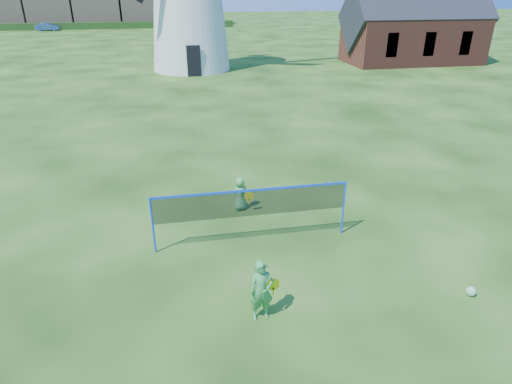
{
  "coord_description": "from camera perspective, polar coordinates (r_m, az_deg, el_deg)",
  "views": [
    {
      "loc": [
        -1.66,
        -9.13,
        6.17
      ],
      "look_at": [
        0.2,
        0.5,
        1.5
      ],
      "focal_mm": 30.55,
      "sensor_mm": 36.0,
      "label": 1
    }
  ],
  "objects": [
    {
      "name": "chapel",
      "position": [
        41.98,
        19.98,
        19.43
      ],
      "size": [
        11.71,
        5.68,
        9.9
      ],
      "color": "brown",
      "rests_on": "ground"
    },
    {
      "name": "ground",
      "position": [
        11.15,
        -0.53,
        -8.16
      ],
      "size": [
        220.0,
        220.0,
        0.0
      ],
      "primitive_type": "plane",
      "color": "black",
      "rests_on": "ground"
    },
    {
      "name": "badminton_net",
      "position": [
        11.07,
        -0.58,
        -1.56
      ],
      "size": [
        5.05,
        0.05,
        1.55
      ],
      "color": "blue",
      "rests_on": "ground"
    },
    {
      "name": "car_right",
      "position": [
        76.05,
        -25.67,
        18.92
      ],
      "size": [
        3.4,
        1.29,
        1.11
      ],
      "primitive_type": "imported",
      "rotation": [
        0.0,
        0.0,
        1.61
      ],
      "color": "navy",
      "rests_on": "ground"
    },
    {
      "name": "terraced_houses",
      "position": [
        83.88,
        -27.63,
        21.35
      ],
      "size": [
        57.85,
        8.4,
        8.3
      ],
      "color": "tan",
      "rests_on": "ground"
    },
    {
      "name": "hedge",
      "position": [
        78.04,
        -27.58,
        18.63
      ],
      "size": [
        62.0,
        0.8,
        1.0
      ],
      "primitive_type": "cube",
      "color": "#193814",
      "rests_on": "ground"
    },
    {
      "name": "player_girl",
      "position": [
        8.88,
        0.74,
        -12.79
      ],
      "size": [
        0.67,
        0.36,
        1.35
      ],
      "rotation": [
        0.0,
        0.0,
        0.04
      ],
      "color": "#399046",
      "rests_on": "ground"
    },
    {
      "name": "play_ball",
      "position": [
        10.85,
        26.33,
        -11.57
      ],
      "size": [
        0.22,
        0.22,
        0.22
      ],
      "primitive_type": "sphere",
      "color": "green",
      "rests_on": "ground"
    },
    {
      "name": "player_boy",
      "position": [
        13.05,
        -2.04,
        -0.24
      ],
      "size": [
        0.65,
        0.46,
        1.03
      ],
      "rotation": [
        0.0,
        0.0,
        3.42
      ],
      "color": "#4C9D53",
      "rests_on": "ground"
    }
  ]
}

